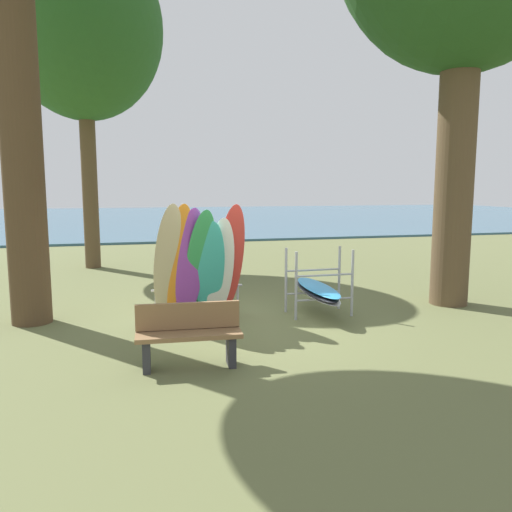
{
  "coord_description": "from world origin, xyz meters",
  "views": [
    {
      "loc": [
        -1.97,
        -8.54,
        2.4
      ],
      "look_at": [
        0.36,
        0.63,
        1.1
      ],
      "focal_mm": 35.4,
      "sensor_mm": 36.0,
      "label": 1
    }
  ],
  "objects_px": {
    "leaning_board_pile": "(199,266)",
    "board_storage_rack": "(317,290)",
    "tree_mid_behind": "(83,29)",
    "park_bench": "(189,334)"
  },
  "relations": [
    {
      "from": "leaning_board_pile",
      "to": "park_bench",
      "type": "distance_m",
      "value": 2.36
    },
    {
      "from": "tree_mid_behind",
      "to": "park_bench",
      "type": "xyz_separation_m",
      "value": [
        1.79,
        -9.12,
        -6.36
      ]
    },
    {
      "from": "leaning_board_pile",
      "to": "board_storage_rack",
      "type": "relative_size",
      "value": 1.0
    },
    {
      "from": "tree_mid_behind",
      "to": "park_bench",
      "type": "bearing_deg",
      "value": -78.88
    },
    {
      "from": "leaning_board_pile",
      "to": "park_bench",
      "type": "relative_size",
      "value": 1.51
    },
    {
      "from": "leaning_board_pile",
      "to": "tree_mid_behind",
      "type": "bearing_deg",
      "value": 108.15
    },
    {
      "from": "tree_mid_behind",
      "to": "leaning_board_pile",
      "type": "height_order",
      "value": "tree_mid_behind"
    },
    {
      "from": "leaning_board_pile",
      "to": "board_storage_rack",
      "type": "height_order",
      "value": "leaning_board_pile"
    },
    {
      "from": "leaning_board_pile",
      "to": "board_storage_rack",
      "type": "bearing_deg",
      "value": -0.68
    },
    {
      "from": "tree_mid_behind",
      "to": "board_storage_rack",
      "type": "height_order",
      "value": "tree_mid_behind"
    }
  ]
}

